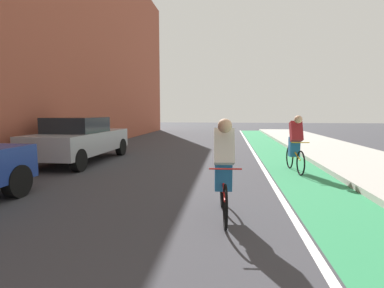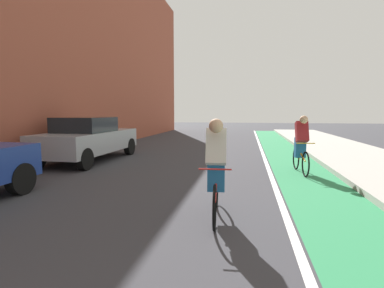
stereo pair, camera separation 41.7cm
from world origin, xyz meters
name	(u,v)px [view 1 (the left image)]	position (x,y,z in m)	size (l,w,h in m)	color
ground_plane	(163,179)	(0.00, 14.29, 0.00)	(80.47, 80.47, 0.00)	#38383D
bike_lane_paint	(292,167)	(3.63, 16.29, 0.00)	(1.60, 36.58, 0.00)	#2D8451
lane_divider_stripe	(262,167)	(2.73, 16.29, 0.00)	(0.12, 36.58, 0.00)	white
sidewalk_right	(378,167)	(6.14, 16.29, 0.07)	(3.41, 36.58, 0.14)	#A8A59E
parked_sedan_silver	(80,139)	(-3.38, 16.52, 0.78)	(1.86, 4.44, 1.53)	#9EA0A8
cyclist_trailing	(224,168)	(1.59, 11.65, 0.81)	(0.48, 1.72, 1.62)	black
cyclist_far	(295,144)	(3.57, 15.65, 0.81)	(0.48, 1.72, 1.62)	black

